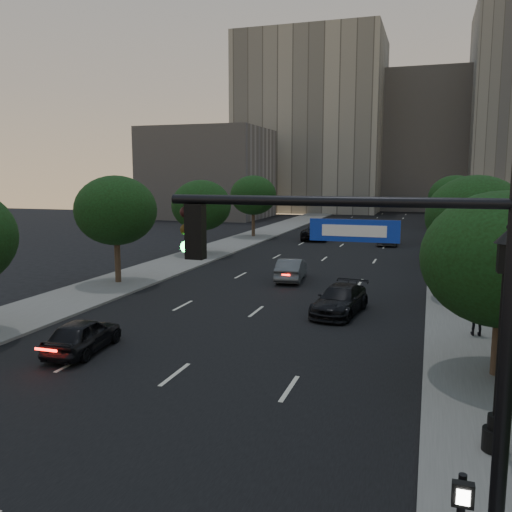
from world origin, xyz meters
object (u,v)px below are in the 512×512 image
(traffic_signal_mast, at_px, (429,373))
(sedan_mid_left, at_px, (291,269))
(sedan_far_left, at_px, (317,232))
(pedestrian_c, at_px, (478,314))
(sedan_near_left, at_px, (83,335))
(sedan_near_right, at_px, (340,300))
(sedan_far_right, at_px, (388,236))
(street_lamp, at_px, (501,351))

(traffic_signal_mast, bearing_deg, sedan_mid_left, 108.77)
(sedan_far_left, distance_m, pedestrian_c, 34.91)
(sedan_near_left, relative_size, sedan_near_right, 0.83)
(sedan_far_left, bearing_deg, sedan_far_right, 163.61)
(street_lamp, height_order, sedan_near_right, street_lamp)
(sedan_far_right, bearing_deg, sedan_far_left, 161.84)
(sedan_far_left, bearing_deg, sedan_mid_left, 96.24)
(pedestrian_c, bearing_deg, street_lamp, 86.20)
(sedan_near_left, bearing_deg, traffic_signal_mast, 139.96)
(sedan_near_right, bearing_deg, sedan_near_left, -126.05)
(street_lamp, bearing_deg, sedan_near_left, 165.65)
(traffic_signal_mast, distance_m, sedan_far_right, 45.48)
(sedan_far_left, relative_size, pedestrian_c, 3.15)
(sedan_mid_left, xyz_separation_m, sedan_far_left, (-2.83, 22.43, 0.07))
(traffic_signal_mast, distance_m, pedestrian_c, 15.29)
(sedan_far_left, xyz_separation_m, sedan_near_right, (7.18, -29.94, -0.10))
(sedan_near_right, bearing_deg, sedan_far_right, 97.36)
(traffic_signal_mast, xyz_separation_m, sedan_mid_left, (-8.43, 24.82, -2.95))
(traffic_signal_mast, height_order, sedan_far_left, traffic_signal_mast)
(sedan_far_left, xyz_separation_m, sedan_far_right, (7.34, -2.03, 0.03))
(sedan_near_right, xyz_separation_m, pedestrian_c, (6.05, -2.37, 0.37))
(traffic_signal_mast, height_order, sedan_near_left, traffic_signal_mast)
(traffic_signal_mast, relative_size, street_lamp, 1.25)
(pedestrian_c, bearing_deg, sedan_far_left, -69.64)
(sedan_near_left, bearing_deg, pedestrian_c, -161.82)
(sedan_mid_left, distance_m, sedan_far_right, 20.90)
(street_lamp, relative_size, sedan_far_left, 0.98)
(sedan_mid_left, height_order, sedan_far_right, sedan_far_right)
(street_lamp, xyz_separation_m, pedestrian_c, (0.33, 10.04, -1.58))
(sedan_near_left, bearing_deg, sedan_near_right, -139.51)
(sedan_mid_left, xyz_separation_m, sedan_far_right, (4.50, 20.40, 0.10))
(sedan_near_right, distance_m, sedan_far_right, 27.92)
(traffic_signal_mast, relative_size, sedan_far_left, 1.23)
(street_lamp, height_order, sedan_near_left, street_lamp)
(street_lamp, bearing_deg, sedan_far_right, 97.85)
(street_lamp, bearing_deg, sedan_near_right, 114.73)
(sedan_far_right, distance_m, pedestrian_c, 30.85)
(street_lamp, distance_m, sedan_far_right, 40.75)
(traffic_signal_mast, bearing_deg, pedestrian_c, 82.51)
(pedestrian_c, bearing_deg, sedan_near_left, 22.06)
(street_lamp, relative_size, pedestrian_c, 3.10)
(sedan_near_left, xyz_separation_m, sedan_mid_left, (4.06, 16.31, 0.05))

